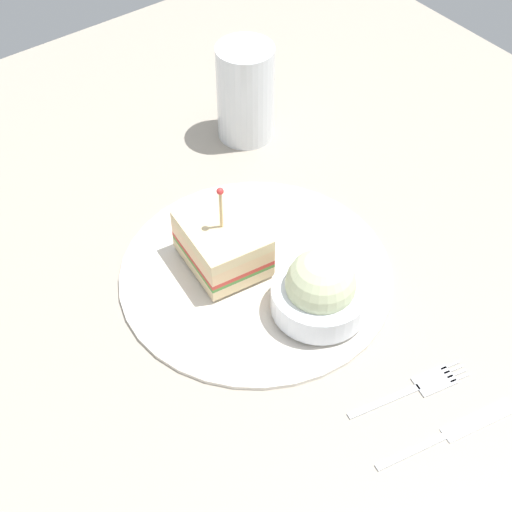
# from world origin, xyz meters

# --- Properties ---
(ground_plane) EXTENTS (1.04, 1.04, 0.02)m
(ground_plane) POSITION_xyz_m (0.00, 0.00, -0.01)
(ground_plane) COLOR #9E9384
(plate) EXTENTS (0.27, 0.27, 0.01)m
(plate) POSITION_xyz_m (0.00, 0.00, 0.00)
(plate) COLOR silver
(plate) RESTS_ON ground_plane
(sandwich_half_center) EXTENTS (0.08, 0.09, 0.10)m
(sandwich_half_center) POSITION_xyz_m (0.02, -0.03, 0.03)
(sandwich_half_center) COLOR beige
(sandwich_half_center) RESTS_ON plate
(coleslaw_bowl) EXTENTS (0.09, 0.09, 0.07)m
(coleslaw_bowl) POSITION_xyz_m (-0.02, 0.07, 0.03)
(coleslaw_bowl) COLOR white
(coleslaw_bowl) RESTS_ON plate
(drink_glass) EXTENTS (0.07, 0.07, 0.12)m
(drink_glass) POSITION_xyz_m (-0.13, -0.19, 0.05)
(drink_glass) COLOR silver
(drink_glass) RESTS_ON ground_plane
(fork) EXTENTS (0.12, 0.04, 0.00)m
(fork) POSITION_xyz_m (-0.04, 0.19, 0.00)
(fork) COLOR silver
(fork) RESTS_ON ground_plane
(knife) EXTENTS (0.14, 0.04, 0.00)m
(knife) POSITION_xyz_m (-0.03, 0.24, 0.00)
(knife) COLOR silver
(knife) RESTS_ON ground_plane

